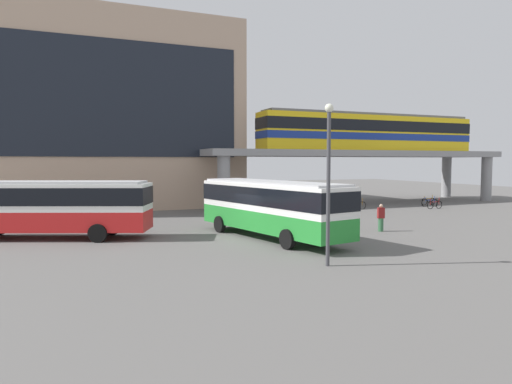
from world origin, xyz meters
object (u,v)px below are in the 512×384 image
(bicycle_brown, at_px, (357,205))
(bicycle_blue, at_px, (430,203))
(train, at_px, (370,132))
(bus_secondary, at_px, (49,203))
(bicycle_orange, at_px, (428,201))
(pedestrian_near_building, at_px, (381,219))
(bicycle_red, at_px, (435,205))
(pedestrian_by_bike_rack, at_px, (74,211))
(station_building, at_px, (95,116))
(bus_main, at_px, (271,203))

(bicycle_brown, bearing_deg, bicycle_blue, -2.68)
(train, relative_size, bus_secondary, 2.19)
(bicycle_orange, xyz_separation_m, pedestrian_near_building, (-15.15, -12.30, 0.44))
(bicycle_blue, relative_size, bicycle_red, 0.99)
(bus_secondary, relative_size, pedestrian_by_bike_rack, 6.90)
(train, bearing_deg, bicycle_blue, -63.93)
(bicycle_brown, bearing_deg, train, 46.42)
(bicycle_orange, xyz_separation_m, pedestrian_by_bike_rack, (-32.57, 0.02, 0.40))
(train, xyz_separation_m, pedestrian_near_building, (-11.38, -16.87, -6.56))
(pedestrian_near_building, bearing_deg, station_building, 121.19)
(station_building, distance_m, bus_secondary, 21.57)
(station_building, bearing_deg, bicycle_red, -28.84)
(bus_main, bearing_deg, bus_secondary, 158.23)
(bicycle_red, bearing_deg, pedestrian_near_building, -144.56)
(bicycle_blue, bearing_deg, pedestrian_by_bike_rack, 177.77)
(station_building, height_order, bicycle_red, station_building)
(station_building, height_order, bus_secondary, station_building)
(bicycle_blue, bearing_deg, bus_secondary, -169.24)
(bus_secondary, height_order, pedestrian_by_bike_rack, bus_secondary)
(pedestrian_near_building, height_order, pedestrian_by_bike_rack, pedestrian_near_building)
(bicycle_blue, height_order, pedestrian_by_bike_rack, pedestrian_by_bike_rack)
(bicycle_brown, bearing_deg, bicycle_orange, 5.36)
(bus_secondary, bearing_deg, pedestrian_by_bike_rack, 79.43)
(bicycle_orange, relative_size, bicycle_red, 1.00)
(bicycle_orange, distance_m, pedestrian_near_building, 19.52)
(train, height_order, bicycle_red, train)
(bicycle_orange, bearing_deg, bus_secondary, -167.58)
(bicycle_red, relative_size, pedestrian_by_bike_rack, 1.10)
(bicycle_red, bearing_deg, bus_main, -155.99)
(bus_main, xyz_separation_m, pedestrian_by_bike_rack, (-10.07, 12.08, -1.23))
(station_building, relative_size, bus_main, 2.29)
(pedestrian_by_bike_rack, bearing_deg, bicycle_brown, -2.07)
(bus_main, bearing_deg, train, 41.60)
(bicycle_blue, relative_size, pedestrian_by_bike_rack, 1.10)
(bus_main, xyz_separation_m, bus_secondary, (-11.47, 4.58, 0.00))
(bus_secondary, bearing_deg, pedestrian_near_building, -14.36)
(station_building, relative_size, bus_secondary, 2.31)
(bicycle_brown, distance_m, pedestrian_by_bike_rack, 23.67)
(bus_secondary, bearing_deg, station_building, 79.60)
(station_building, relative_size, pedestrian_near_building, 15.30)
(bicycle_red, bearing_deg, bicycle_brown, 163.38)
(bus_main, distance_m, bicycle_blue, 24.19)
(station_building, relative_size, pedestrian_by_bike_rack, 15.97)
(bicycle_brown, bearing_deg, bus_secondary, -165.14)
(bicycle_red, height_order, bicycle_brown, same)
(bicycle_brown, bearing_deg, station_building, 147.68)
(pedestrian_by_bike_rack, bearing_deg, bicycle_red, -5.47)
(station_building, height_order, pedestrian_near_building, station_building)
(bus_main, xyz_separation_m, bicycle_red, (20.54, 9.15, -1.63))
(train, xyz_separation_m, bicycle_orange, (3.77, -4.57, -7.00))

